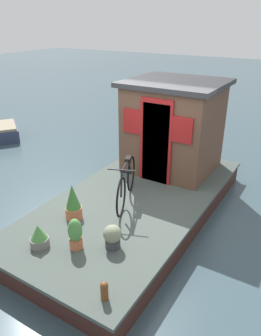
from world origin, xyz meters
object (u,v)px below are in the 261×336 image
at_px(potted_plant_mint, 113,236).
at_px(mooring_bollard, 104,290).
at_px(potted_plant_fern, 75,234).
at_px(houseboat_cabin, 173,126).
at_px(potted_plant_thyme, 39,236).
at_px(potted_plant_basil, 73,203).
at_px(bicycle, 126,183).

xyz_separation_m(potted_plant_mint, mooring_bollard, (-0.90, -0.49, -0.05)).
bearing_deg(potted_plant_fern, potted_plant_mint, -56.67).
relative_size(potted_plant_fern, mooring_bollard, 1.93).
bearing_deg(houseboat_cabin, potted_plant_mint, -171.08).
bearing_deg(potted_plant_thyme, potted_plant_basil, 3.71).
height_order(potted_plant_basil, potted_plant_fern, potted_plant_basil).
relative_size(bicycle, potted_plant_thyme, 4.20).
distance_m(houseboat_cabin, bicycle, 1.98).
bearing_deg(potted_plant_basil, potted_plant_mint, -106.30).
bearing_deg(mooring_bollard, potted_plant_basil, 51.80).
bearing_deg(houseboat_cabin, mooring_bollard, -166.33).
xyz_separation_m(houseboat_cabin, potted_plant_mint, (-3.16, -0.50, -0.82)).
relative_size(houseboat_cabin, mooring_bollard, 7.67).
distance_m(bicycle, potted_plant_thyme, 1.91).
xyz_separation_m(houseboat_cabin, mooring_bollard, (-4.06, -0.99, -0.87)).
xyz_separation_m(houseboat_cabin, potted_plant_basil, (-2.86, 0.54, -0.70)).
relative_size(bicycle, mooring_bollard, 5.94).
distance_m(houseboat_cabin, mooring_bollard, 4.27).
bearing_deg(potted_plant_basil, mooring_bollard, -128.20).
bearing_deg(bicycle, potted_plant_mint, -156.44).
bearing_deg(potted_plant_basil, houseboat_cabin, -10.65).
bearing_deg(mooring_bollard, houseboat_cabin, 13.67).
bearing_deg(bicycle, houseboat_cabin, -1.95).
relative_size(potted_plant_basil, potted_plant_fern, 1.28).
xyz_separation_m(potted_plant_basil, potted_plant_fern, (-0.61, -0.56, -0.06)).
height_order(houseboat_cabin, potted_plant_mint, houseboat_cabin).
height_order(houseboat_cabin, potted_plant_basil, houseboat_cabin).
distance_m(houseboat_cabin, potted_plant_mint, 3.30).
height_order(potted_plant_mint, potted_plant_fern, potted_plant_fern).
height_order(potted_plant_mint, mooring_bollard, potted_plant_mint).
xyz_separation_m(potted_plant_thyme, potted_plant_fern, (0.26, -0.51, 0.07)).
relative_size(houseboat_cabin, bicycle, 1.29).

